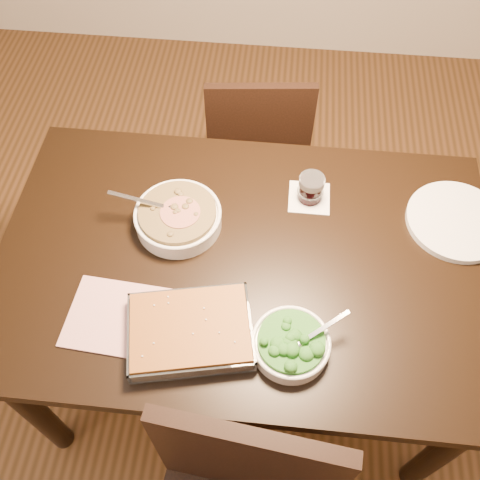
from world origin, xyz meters
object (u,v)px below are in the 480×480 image
Objects in this scene: broccoli_bowl at (291,344)px; stew_bowl at (178,217)px; baking_dish at (190,331)px; dinner_plate at (456,221)px; table at (245,275)px; chair_far at (258,141)px; wine_tumbler at (311,188)px.

stew_bowl is at bearing 134.02° from broccoli_bowl.
stew_bowl is 0.49m from broccoli_bowl.
broccoli_bowl is 0.59× the size of baking_dish.
baking_dish is 1.21× the size of dinner_plate.
dinner_plate is (0.60, 0.18, 0.11)m from table.
dinner_plate is 0.35× the size of chair_far.
dinner_plate reaches higher than table.
broccoli_bowl is 0.71× the size of dinner_plate.
broccoli_bowl is at bearing -61.73° from table.
table is at bearing -163.19° from dinner_plate.
wine_tumbler reaches higher than dinner_plate.
dinner_plate is at bearing 19.09° from baking_dish.
dinner_plate is at bearing 43.50° from broccoli_bowl.
table is 0.32m from wine_tumbler.
broccoli_bowl is at bearing 92.91° from chair_far.
stew_bowl is 1.36× the size of broccoli_bowl.
baking_dish is (-0.11, -0.25, 0.12)m from table.
stew_bowl is 0.80× the size of baking_dish.
wine_tumbler is at bearing 19.85° from stew_bowl.
stew_bowl is at bearing -160.15° from wine_tumbler.
chair_far is (-0.62, 0.56, -0.30)m from dinner_plate.
table is 6.80× the size of broccoli_bowl.
table is 0.32m from broccoli_bowl.
stew_bowl is at bearing -173.94° from dinner_plate.
baking_dish is at bearing 178.10° from broccoli_bowl.
chair_far reaches higher than dinner_plate.
broccoli_bowl is (0.14, -0.26, 0.12)m from table.
stew_bowl is at bearing 92.45° from baking_dish.
wine_tumbler is at bearing 53.33° from table.
dinner_plate is (0.43, -0.05, -0.04)m from wine_tumbler.
table is 1.70× the size of chair_far.
baking_dish is at bearing 78.39° from chair_far.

